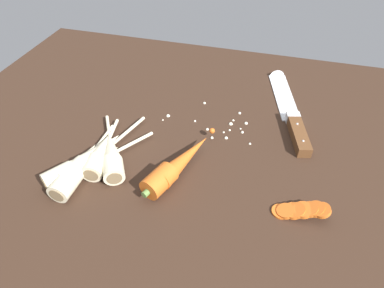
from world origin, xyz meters
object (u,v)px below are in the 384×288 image
(parsnip_front, at_px, (93,157))
(parsnip_mid_left, at_px, (100,154))
(parsnip_outer, at_px, (84,165))
(parsnip_back, at_px, (111,154))
(carrot_slice_stack, at_px, (300,210))
(parsnip_mid_right, at_px, (77,168))
(whole_carrot, at_px, (176,164))
(chefs_knife, at_px, (287,104))

(parsnip_front, xyz_separation_m, parsnip_mid_left, (0.01, 0.01, 0.00))
(parsnip_front, xyz_separation_m, parsnip_outer, (-0.01, -0.02, 0.00))
(parsnip_back, xyz_separation_m, carrot_slice_stack, (0.37, -0.03, -0.01))
(parsnip_mid_right, bearing_deg, whole_carrot, 18.19)
(parsnip_front, relative_size, parsnip_mid_right, 1.10)
(whole_carrot, relative_size, carrot_slice_stack, 2.21)
(parsnip_outer, bearing_deg, parsnip_back, 46.29)
(whole_carrot, distance_m, parsnip_mid_right, 0.19)
(parsnip_back, bearing_deg, parsnip_outer, -133.71)
(chefs_knife, xyz_separation_m, carrot_slice_stack, (0.04, -0.32, 0.01))
(parsnip_outer, bearing_deg, carrot_slice_stack, 1.09)
(parsnip_front, relative_size, parsnip_outer, 1.12)
(whole_carrot, xyz_separation_m, parsnip_mid_left, (-0.15, -0.01, -0.00))
(parsnip_mid_left, relative_size, carrot_slice_stack, 1.88)
(chefs_knife, relative_size, parsnip_outer, 1.65)
(parsnip_front, bearing_deg, parsnip_outer, -105.94)
(parsnip_mid_right, distance_m, carrot_slice_stack, 0.41)
(parsnip_mid_right, relative_size, parsnip_back, 1.14)
(chefs_knife, distance_m, parsnip_mid_left, 0.45)
(parsnip_back, distance_m, parsnip_outer, 0.06)
(chefs_knife, distance_m, parsnip_front, 0.47)
(parsnip_mid_left, distance_m, parsnip_outer, 0.04)
(whole_carrot, height_order, parsnip_back, whole_carrot)
(carrot_slice_stack, bearing_deg, parsnip_outer, -178.91)
(whole_carrot, height_order, parsnip_mid_right, whole_carrot)
(chefs_knife, relative_size, carrot_slice_stack, 3.62)
(parsnip_outer, xyz_separation_m, carrot_slice_stack, (0.40, 0.01, -0.01))
(whole_carrot, bearing_deg, parsnip_mid_right, -161.81)
(whole_carrot, bearing_deg, parsnip_outer, -164.69)
(parsnip_mid_left, relative_size, parsnip_back, 0.95)
(whole_carrot, distance_m, parsnip_back, 0.13)
(parsnip_back, bearing_deg, chefs_knife, 41.20)
(parsnip_back, bearing_deg, parsnip_mid_right, -130.99)
(whole_carrot, relative_size, parsnip_mid_right, 0.98)
(parsnip_front, height_order, parsnip_back, same)
(chefs_knife, xyz_separation_m, parsnip_mid_right, (-0.37, -0.34, 0.01))
(chefs_knife, xyz_separation_m, parsnip_mid_left, (-0.35, -0.29, 0.01))
(parsnip_back, height_order, parsnip_outer, same)
(chefs_knife, height_order, parsnip_back, parsnip_back)
(whole_carrot, bearing_deg, parsnip_mid_left, -175.79)
(chefs_knife, xyz_separation_m, parsnip_back, (-0.33, -0.28, 0.01))
(whole_carrot, xyz_separation_m, parsnip_back, (-0.13, -0.01, -0.00))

